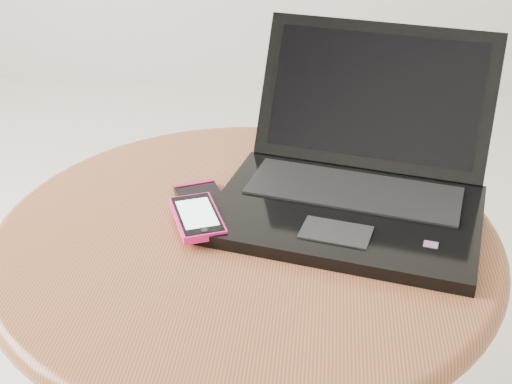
# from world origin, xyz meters

# --- Properties ---
(table) EXTENTS (0.68, 0.68, 0.54)m
(table) POSITION_xyz_m (-0.10, 0.10, 0.42)
(table) COLOR #552510
(table) RESTS_ON ground
(laptop) EXTENTS (0.41, 0.41, 0.21)m
(laptop) POSITION_xyz_m (0.04, 0.19, 0.58)
(laptop) COLOR black
(laptop) RESTS_ON table
(phone_black) EXTENTS (0.10, 0.13, 0.01)m
(phone_black) POSITION_xyz_m (-0.16, 0.15, 0.54)
(phone_black) COLOR black
(phone_black) RESTS_ON table
(phone_pink) EXTENTS (0.09, 0.12, 0.01)m
(phone_pink) POSITION_xyz_m (-0.16, 0.10, 0.55)
(phone_pink) COLOR #F91B78
(phone_pink) RESTS_ON phone_black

